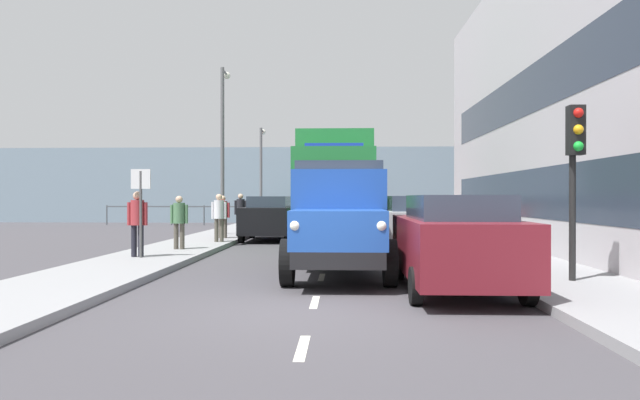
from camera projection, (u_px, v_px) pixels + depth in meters
name	position (u px, v px, depth m)	size (l,w,h in m)	color
ground_plane	(328.00, 254.00, 17.15)	(80.00, 80.00, 0.00)	#423F44
sidewalk_left	(485.00, 252.00, 16.97)	(2.47, 35.94, 0.15)	gray
sidewalk_right	(175.00, 250.00, 17.34)	(2.47, 35.94, 0.15)	gray
road_centreline_markings	(328.00, 254.00, 17.09)	(0.12, 32.57, 0.01)	silver
sea_horizon	(336.00, 185.00, 38.10)	(80.00, 0.80, 5.00)	gray
seawall_railing	(336.00, 210.00, 34.51)	(28.08, 0.08, 1.20)	#4C5156
truck_vintage_blue	(339.00, 221.00, 12.11)	(2.17, 5.64, 2.43)	black
lorry_cargo_green	(335.00, 186.00, 20.04)	(2.58, 8.20, 3.87)	#1E7033
car_maroon_kerbside_near	(455.00, 241.00, 10.29)	(1.91, 4.52, 1.72)	maroon
car_silver_kerbside_1	(412.00, 224.00, 16.74)	(1.77, 4.50, 1.72)	#B7BABF
car_grey_kerbside_2	(395.00, 218.00, 22.34)	(1.90, 4.39, 1.72)	slate
car_red_kerbside_3	(383.00, 213.00, 28.66)	(1.78, 4.03, 1.72)	#B21E1E
car_black_oppositeside_0	(269.00, 217.00, 22.45)	(1.89, 4.13, 1.72)	black
car_navy_oppositeside_1	(286.00, 213.00, 29.07)	(1.84, 3.97, 1.72)	navy
car_teal_oppositeside_2	(295.00, 210.00, 34.23)	(1.98, 4.62, 1.72)	#1E6670
pedestrian_couple_a	(137.00, 218.00, 14.77)	(0.53, 0.34, 1.68)	black
pedestrian_near_railing	(179.00, 218.00, 16.97)	(0.53, 0.34, 1.58)	#4C473D
pedestrian_couple_b	(219.00, 214.00, 19.76)	(0.53, 0.34, 1.65)	#4C473D
pedestrian_by_lamp	(223.00, 213.00, 21.61)	(0.53, 0.34, 1.60)	#4C473D
pedestrian_with_bag	(241.00, 210.00, 23.94)	(0.53, 0.34, 1.68)	black
traffic_light_near	(575.00, 154.00, 10.46)	(0.28, 0.41, 3.20)	black
lamp_post_promenade	(223.00, 136.00, 24.25)	(0.32, 1.14, 7.00)	#59595B
lamp_post_far	(261.00, 165.00, 34.46)	(0.32, 1.14, 5.70)	#59595B
street_sign	(141.00, 197.00, 14.59)	(0.50, 0.07, 2.25)	#4C4C4C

